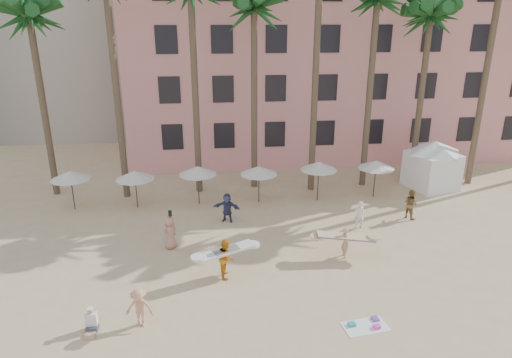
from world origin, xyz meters
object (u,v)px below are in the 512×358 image
at_px(pink_hotel, 330,60).
at_px(carrier_yellow, 346,240).
at_px(carrier_white, 226,257).
at_px(cabana, 433,160).

xyz_separation_m(pink_hotel, carrier_yellow, (-4.37, -21.32, -7.05)).
relative_size(carrier_yellow, carrier_white, 1.06).
relative_size(pink_hotel, cabana, 6.33).
xyz_separation_m(carrier_yellow, carrier_white, (-6.20, -1.19, 0.07)).
distance_m(cabana, carrier_yellow, 13.05).
distance_m(carrier_yellow, carrier_white, 6.31).
relative_size(pink_hotel, carrier_yellow, 11.55).
bearing_deg(cabana, carrier_yellow, -134.48).
distance_m(pink_hotel, carrier_yellow, 22.88).
bearing_deg(pink_hotel, carrier_yellow, -101.58).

